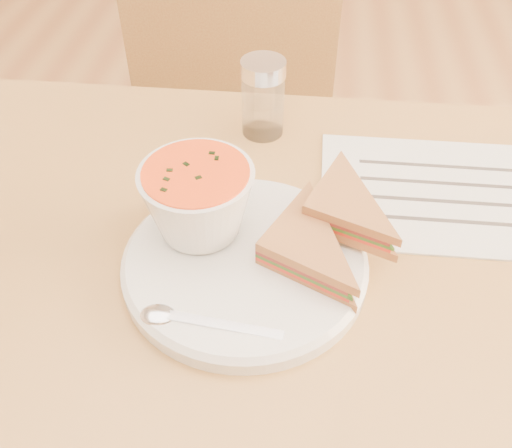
% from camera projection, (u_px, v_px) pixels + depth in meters
% --- Properties ---
extents(dining_table, '(1.00, 0.70, 0.75)m').
position_uv_depth(dining_table, '(272.00, 423.00, 0.89)').
color(dining_table, brown).
rests_on(dining_table, floor).
extents(chair_far, '(0.49, 0.49, 0.96)m').
position_uv_depth(chair_far, '(236.00, 179.00, 1.15)').
color(chair_far, brown).
rests_on(chair_far, floor).
extents(plate, '(0.32, 0.32, 0.02)m').
position_uv_depth(plate, '(245.00, 264.00, 0.62)').
color(plate, white).
rests_on(plate, dining_table).
extents(soup_bowl, '(0.14, 0.14, 0.08)m').
position_uv_depth(soup_bowl, '(198.00, 203.00, 0.62)').
color(soup_bowl, white).
rests_on(soup_bowl, plate).
extents(sandwich_half_a, '(0.16, 0.16, 0.04)m').
position_uv_depth(sandwich_half_a, '(255.00, 255.00, 0.59)').
color(sandwich_half_a, '#B77440').
rests_on(sandwich_half_a, plate).
extents(sandwich_half_b, '(0.14, 0.14, 0.03)m').
position_uv_depth(sandwich_half_b, '(302.00, 217.00, 0.62)').
color(sandwich_half_b, '#B77440').
rests_on(sandwich_half_b, plate).
extents(spoon, '(0.18, 0.05, 0.01)m').
position_uv_depth(spoon, '(210.00, 324.00, 0.55)').
color(spoon, silver).
rests_on(spoon, plate).
extents(paper_menu, '(0.30, 0.22, 0.00)m').
position_uv_depth(paper_menu, '(441.00, 193.00, 0.71)').
color(paper_menu, white).
rests_on(paper_menu, dining_table).
extents(condiment_shaker, '(0.06, 0.06, 0.11)m').
position_uv_depth(condiment_shaker, '(263.00, 98.00, 0.77)').
color(condiment_shaker, silver).
rests_on(condiment_shaker, dining_table).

